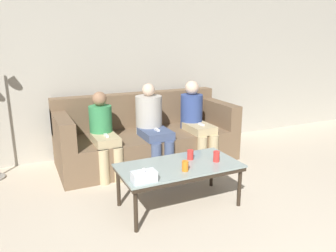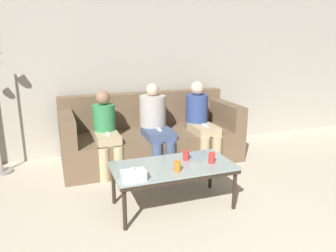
{
  "view_description": "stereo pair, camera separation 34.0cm",
  "coord_description": "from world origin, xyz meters",
  "px_view_note": "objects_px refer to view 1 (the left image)",
  "views": [
    {
      "loc": [
        -1.6,
        -0.95,
        1.69
      ],
      "look_at": [
        0.0,
        2.47,
        0.68
      ],
      "focal_mm": 35.0,
      "sensor_mm": 36.0,
      "label": 1
    },
    {
      "loc": [
        -1.29,
        -1.08,
        1.69
      ],
      "look_at": [
        0.0,
        2.47,
        0.68
      ],
      "focal_mm": 35.0,
      "sensor_mm": 36.0,
      "label": 2
    }
  ],
  "objects_px": {
    "cup_near_right": "(185,166)",
    "seated_person_mid_right": "(196,119)",
    "cup_far_center": "(190,155)",
    "seated_person_mid_left": "(152,123)",
    "couch": "(146,138)",
    "cup_near_left": "(216,156)",
    "seated_person_left_end": "(104,132)",
    "coffee_table": "(179,169)",
    "tissue_box": "(144,176)"
  },
  "relations": [
    {
      "from": "cup_near_left",
      "to": "seated_person_mid_left",
      "type": "xyz_separation_m",
      "value": [
        -0.21,
        1.26,
        0.09
      ]
    },
    {
      "from": "couch",
      "to": "seated_person_left_end",
      "type": "xyz_separation_m",
      "value": [
        -0.66,
        -0.25,
        0.23
      ]
    },
    {
      "from": "cup_near_left",
      "to": "cup_near_right",
      "type": "relative_size",
      "value": 1.09
    },
    {
      "from": "seated_person_left_end",
      "to": "cup_near_left",
      "type": "bearing_deg",
      "value": -54.87
    },
    {
      "from": "cup_near_right",
      "to": "seated_person_mid_right",
      "type": "bearing_deg",
      "value": 56.76
    },
    {
      "from": "cup_near_left",
      "to": "coffee_table",
      "type": "bearing_deg",
      "value": 168.54
    },
    {
      "from": "cup_far_center",
      "to": "tissue_box",
      "type": "height_order",
      "value": "tissue_box"
    },
    {
      "from": "tissue_box",
      "to": "cup_near_right",
      "type": "bearing_deg",
      "value": 7.93
    },
    {
      "from": "couch",
      "to": "seated_person_mid_left",
      "type": "bearing_deg",
      "value": -90.0
    },
    {
      "from": "couch",
      "to": "seated_person_mid_right",
      "type": "relative_size",
      "value": 2.19
    },
    {
      "from": "couch",
      "to": "seated_person_mid_left",
      "type": "relative_size",
      "value": 2.19
    },
    {
      "from": "tissue_box",
      "to": "seated_person_mid_right",
      "type": "bearing_deg",
      "value": 46.51
    },
    {
      "from": "couch",
      "to": "seated_person_left_end",
      "type": "bearing_deg",
      "value": -159.71
    },
    {
      "from": "couch",
      "to": "seated_person_mid_right",
      "type": "height_order",
      "value": "seated_person_mid_right"
    },
    {
      "from": "cup_far_center",
      "to": "seated_person_left_end",
      "type": "xyz_separation_m",
      "value": [
        -0.66,
        1.07,
        0.05
      ]
    },
    {
      "from": "couch",
      "to": "cup_near_left",
      "type": "bearing_deg",
      "value": -82.1
    },
    {
      "from": "tissue_box",
      "to": "seated_person_mid_right",
      "type": "xyz_separation_m",
      "value": [
        1.32,
        1.39,
        0.09
      ]
    },
    {
      "from": "couch",
      "to": "seated_person_mid_right",
      "type": "xyz_separation_m",
      "value": [
        0.66,
        -0.24,
        0.27
      ]
    },
    {
      "from": "coffee_table",
      "to": "seated_person_mid_right",
      "type": "xyz_separation_m",
      "value": [
        0.85,
        1.16,
        0.18
      ]
    },
    {
      "from": "cup_near_left",
      "to": "cup_far_center",
      "type": "xyz_separation_m",
      "value": [
        -0.21,
        0.17,
        -0.0
      ]
    },
    {
      "from": "cup_near_left",
      "to": "cup_near_right",
      "type": "bearing_deg",
      "value": -168.46
    },
    {
      "from": "couch",
      "to": "seated_person_left_end",
      "type": "height_order",
      "value": "seated_person_left_end"
    },
    {
      "from": "cup_near_right",
      "to": "seated_person_mid_left",
      "type": "xyz_separation_m",
      "value": [
        0.21,
        1.34,
        0.1
      ]
    },
    {
      "from": "coffee_table",
      "to": "tissue_box",
      "type": "relative_size",
      "value": 5.6
    },
    {
      "from": "cup_near_right",
      "to": "coffee_table",
      "type": "bearing_deg",
      "value": 83.71
    },
    {
      "from": "coffee_table",
      "to": "cup_near_right",
      "type": "xyz_separation_m",
      "value": [
        -0.02,
        -0.16,
        0.09
      ]
    },
    {
      "from": "cup_near_right",
      "to": "cup_far_center",
      "type": "xyz_separation_m",
      "value": [
        0.2,
        0.25,
        0.0
      ]
    },
    {
      "from": "coffee_table",
      "to": "cup_near_right",
      "type": "relative_size",
      "value": 12.0
    },
    {
      "from": "couch",
      "to": "cup_near_left",
      "type": "relative_size",
      "value": 21.94
    },
    {
      "from": "couch",
      "to": "cup_near_left",
      "type": "height_order",
      "value": "couch"
    },
    {
      "from": "cup_near_right",
      "to": "couch",
      "type": "bearing_deg",
      "value": 82.52
    },
    {
      "from": "couch",
      "to": "seated_person_mid_right",
      "type": "bearing_deg",
      "value": -19.77
    },
    {
      "from": "cup_near_left",
      "to": "cup_far_center",
      "type": "bearing_deg",
      "value": 141.46
    },
    {
      "from": "cup_far_center",
      "to": "seated_person_mid_left",
      "type": "relative_size",
      "value": 0.09
    },
    {
      "from": "cup_near_left",
      "to": "tissue_box",
      "type": "height_order",
      "value": "tissue_box"
    },
    {
      "from": "cup_near_right",
      "to": "seated_person_mid_left",
      "type": "distance_m",
      "value": 1.36
    },
    {
      "from": "coffee_table",
      "to": "cup_far_center",
      "type": "height_order",
      "value": "cup_far_center"
    },
    {
      "from": "coffee_table",
      "to": "cup_near_left",
      "type": "distance_m",
      "value": 0.41
    },
    {
      "from": "seated_person_mid_right",
      "to": "coffee_table",
      "type": "bearing_deg",
      "value": -126.21
    },
    {
      "from": "seated_person_mid_left",
      "to": "seated_person_mid_right",
      "type": "bearing_deg",
      "value": -1.46
    },
    {
      "from": "coffee_table",
      "to": "seated_person_mid_right",
      "type": "distance_m",
      "value": 1.45
    },
    {
      "from": "coffee_table",
      "to": "tissue_box",
      "type": "distance_m",
      "value": 0.53
    },
    {
      "from": "tissue_box",
      "to": "seated_person_mid_right",
      "type": "relative_size",
      "value": 0.2
    },
    {
      "from": "tissue_box",
      "to": "seated_person_mid_left",
      "type": "xyz_separation_m",
      "value": [
        0.65,
        1.41,
        0.1
      ]
    },
    {
      "from": "cup_far_center",
      "to": "tissue_box",
      "type": "xyz_separation_m",
      "value": [
        -0.64,
        -0.32,
        -0.0
      ]
    },
    {
      "from": "cup_near_right",
      "to": "seated_person_mid_right",
      "type": "xyz_separation_m",
      "value": [
        0.87,
        1.33,
        0.09
      ]
    },
    {
      "from": "cup_far_center",
      "to": "seated_person_mid_right",
      "type": "bearing_deg",
      "value": 57.9
    },
    {
      "from": "couch",
      "to": "cup_far_center",
      "type": "height_order",
      "value": "couch"
    },
    {
      "from": "cup_near_right",
      "to": "cup_far_center",
      "type": "height_order",
      "value": "same"
    },
    {
      "from": "couch",
      "to": "cup_near_left",
      "type": "distance_m",
      "value": 1.51
    }
  ]
}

